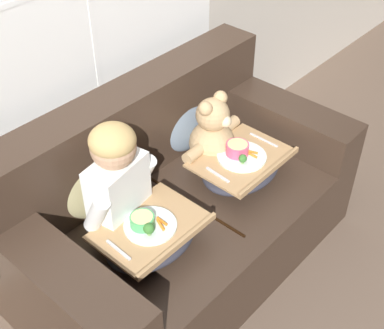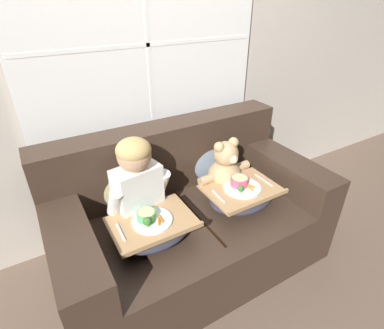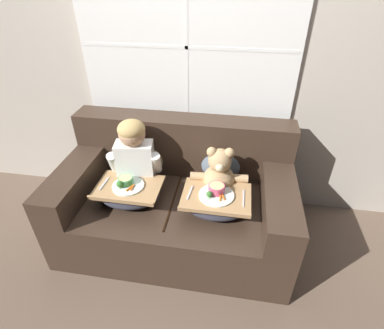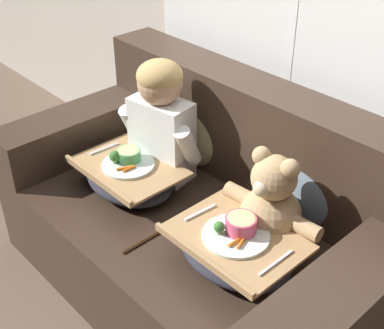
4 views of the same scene
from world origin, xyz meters
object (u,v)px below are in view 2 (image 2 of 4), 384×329
throw_pillow_behind_child (128,180)px  throw_pillow_behind_teddy (210,156)px  teddy_bear (225,170)px  lap_tray_child (153,229)px  lap_tray_teddy (241,195)px  couch (188,218)px  child_figure (137,178)px

throw_pillow_behind_child → throw_pillow_behind_teddy: 0.62m
teddy_bear → lap_tray_child: 0.66m
throw_pillow_behind_child → lap_tray_child: bearing=-90.2°
throw_pillow_behind_teddy → lap_tray_teddy: bearing=-90.0°
throw_pillow_behind_teddy → throw_pillow_behind_child: bearing=180.0°
teddy_bear → throw_pillow_behind_teddy: bearing=90.1°
couch → child_figure: 0.51m
teddy_bear → lap_tray_teddy: bearing=-90.2°
child_figure → lap_tray_teddy: child_figure is taller
throw_pillow_behind_child → child_figure: 0.22m
throw_pillow_behind_teddy → child_figure: bearing=-163.8°
teddy_bear → lap_tray_teddy: teddy_bear is taller
lap_tray_teddy → throw_pillow_behind_child: bearing=149.4°
couch → throw_pillow_behind_teddy: (0.31, 0.21, 0.28)m
lap_tray_teddy → child_figure: bearing=163.3°
teddy_bear → lap_tray_teddy: 0.21m
throw_pillow_behind_teddy → couch: bearing=-145.7°
child_figure → lap_tray_teddy: size_ratio=1.17×
child_figure → throw_pillow_behind_teddy: bearing=16.2°
couch → teddy_bear: couch is taller
throw_pillow_behind_teddy → teddy_bear: bearing=-89.9°
lap_tray_child → lap_tray_teddy: bearing=0.0°
throw_pillow_behind_child → lap_tray_teddy: bearing=-30.6°
throw_pillow_behind_child → teddy_bear: bearing=-16.6°
throw_pillow_behind_child → lap_tray_teddy: (0.62, -0.37, -0.11)m
throw_pillow_behind_teddy → child_figure: size_ratio=0.67×
throw_pillow_behind_child → throw_pillow_behind_teddy: throw_pillow_behind_child is taller
throw_pillow_behind_child → teddy_bear: size_ratio=0.95×
child_figure → lap_tray_child: 0.30m
child_figure → teddy_bear: (0.62, -0.00, -0.13)m
couch → throw_pillow_behind_child: couch is taller
couch → teddy_bear: bearing=4.9°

